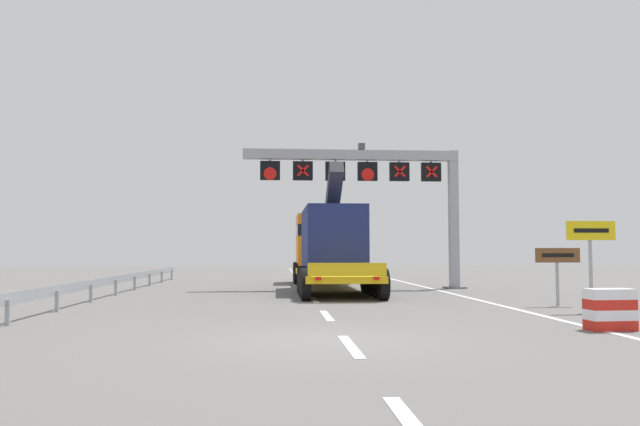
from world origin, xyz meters
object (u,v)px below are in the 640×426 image
(exit_sign_yellow, at_px, (591,243))
(tourist_info_sign_brown, at_px, (558,262))
(overhead_lane_gantry, at_px, (378,177))
(crash_barrier_striped, at_px, (610,309))
(heavy_haul_truck_yellow, at_px, (327,245))

(exit_sign_yellow, distance_m, tourist_info_sign_brown, 1.99)
(overhead_lane_gantry, bearing_deg, exit_sign_yellow, -69.03)
(crash_barrier_striped, bearing_deg, heavy_haul_truck_yellow, 107.27)
(exit_sign_yellow, distance_m, crash_barrier_striped, 4.32)
(crash_barrier_striped, bearing_deg, tourist_info_sign_brown, 74.71)
(overhead_lane_gantry, distance_m, tourist_info_sign_brown, 10.61)
(heavy_haul_truck_yellow, height_order, exit_sign_yellow, heavy_haul_truck_yellow)
(overhead_lane_gantry, distance_m, crash_barrier_striped, 15.61)
(tourist_info_sign_brown, height_order, crash_barrier_striped, tourist_info_sign_brown)
(tourist_info_sign_brown, relative_size, crash_barrier_striped, 1.76)
(heavy_haul_truck_yellow, height_order, crash_barrier_striped, heavy_haul_truck_yellow)
(exit_sign_yellow, bearing_deg, crash_barrier_striped, -113.38)
(heavy_haul_truck_yellow, xyz_separation_m, tourist_info_sign_brown, (6.40, -10.00, -0.61))
(heavy_haul_truck_yellow, bearing_deg, tourist_info_sign_brown, -57.39)
(heavy_haul_truck_yellow, relative_size, crash_barrier_striped, 13.62)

